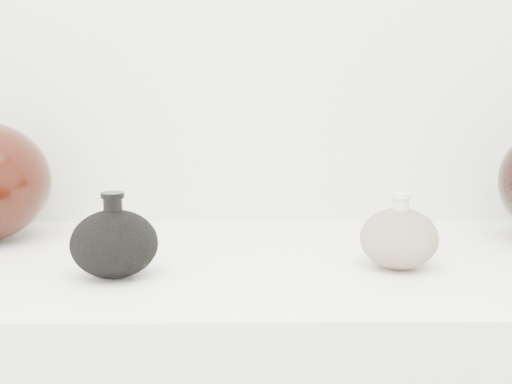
{
  "coord_description": "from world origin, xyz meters",
  "views": [
    {
      "loc": [
        0.0,
        -0.01,
        1.16
      ],
      "look_at": [
        0.01,
        0.92,
        1.0
      ],
      "focal_mm": 50.0,
      "sensor_mm": 36.0,
      "label": 1
    }
  ],
  "objects": [
    {
      "name": "black_gourd_vase",
      "position": [
        -0.17,
        0.87,
        0.94
      ],
      "size": [
        0.13,
        0.13,
        0.11
      ],
      "color": "black",
      "rests_on": "display_counter"
    },
    {
      "name": "cream_gourd_vase",
      "position": [
        0.2,
        0.91,
        0.94
      ],
      "size": [
        0.13,
        0.13,
        0.1
      ],
      "color": "beige",
      "rests_on": "display_counter"
    }
  ]
}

